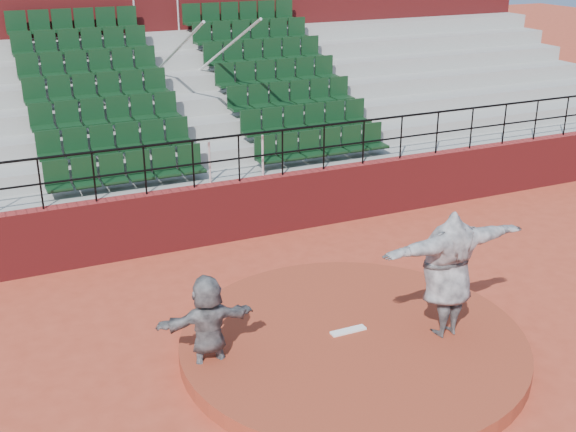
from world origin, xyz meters
The scene contains 9 objects.
ground centered at (0.00, 0.00, 0.00)m, with size 90.00×90.00×0.00m, color #AE3E27.
pitchers_mound centered at (0.00, 0.00, 0.12)m, with size 5.50×5.50×0.25m, color maroon.
pitching_rubber centered at (0.00, 0.15, 0.27)m, with size 0.60×0.15×0.03m, color white.
boundary_wall centered at (0.00, 5.00, 0.65)m, with size 24.00×0.30×1.30m, color maroon.
wall_railing centered at (0.00, 5.00, 2.03)m, with size 24.04×0.05×1.03m.
seating_deck centered at (0.00, 8.65, 1.44)m, with size 24.00×5.97×4.63m.
press_box_facade centered at (0.00, 12.60, 3.55)m, with size 24.00×3.00×7.10m, color maroon.
pitcher centered at (1.37, -0.49, 1.29)m, with size 2.57×0.70×2.09m, color black.
fielder centered at (-2.28, 0.32, 0.81)m, with size 1.50×0.48×1.62m, color black.
Camera 1 is at (-5.04, -8.64, 6.24)m, focal length 45.00 mm.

